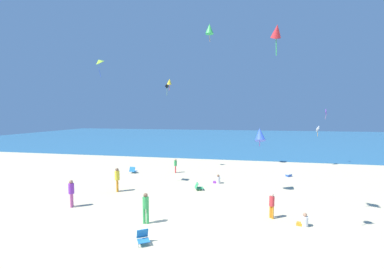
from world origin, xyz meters
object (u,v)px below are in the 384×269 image
(beach_chair_far_left, at_px, (143,237))
(kite_purple, at_px, (326,112))
(cooler_box, at_px, (289,175))
(person_4, at_px, (272,204))
(person_1, at_px, (146,206))
(kite_blue, at_px, (260,134))
(beach_chair_far_right, at_px, (198,187))
(person_5, at_px, (71,191))
(person_2, at_px, (304,221))
(kite_red, at_px, (277,31))
(kite_yellow, at_px, (169,82))
(person_6, at_px, (175,165))
(beach_chair_mid_beach, at_px, (133,170))
(kite_white, at_px, (318,129))
(kite_lime, at_px, (99,61))
(person_0, at_px, (117,178))
(kite_black, at_px, (167,87))
(person_3, at_px, (218,180))
(kite_green, at_px, (209,29))

(beach_chair_far_left, relative_size, kite_purple, 0.66)
(cooler_box, bearing_deg, person_4, -103.82)
(person_1, relative_size, kite_blue, 1.12)
(beach_chair_far_right, xyz_separation_m, person_5, (-7.03, -5.10, 0.74))
(person_2, xyz_separation_m, kite_purple, (5.88, 17.80, 5.68))
(cooler_box, relative_size, kite_red, 0.47)
(person_4, bearing_deg, beach_chair_far_left, -6.25)
(cooler_box, xyz_separation_m, kite_yellow, (-11.65, 1.00, 8.90))
(person_6, bearing_deg, kite_blue, -47.83)
(beach_chair_mid_beach, height_order, person_2, person_2)
(cooler_box, bearing_deg, kite_yellow, 175.11)
(beach_chair_far_right, bearing_deg, person_1, -125.11)
(beach_chair_far_right, xyz_separation_m, kite_blue, (4.45, 0.44, 4.01))
(kite_purple, bearing_deg, kite_white, -132.95)
(kite_lime, bearing_deg, beach_chair_mid_beach, 88.03)
(kite_white, bearing_deg, person_6, -156.34)
(person_5, relative_size, kite_yellow, 1.40)
(beach_chair_far_left, height_order, person_0, person_0)
(beach_chair_far_right, relative_size, kite_black, 0.48)
(kite_purple, xyz_separation_m, kite_blue, (-7.84, -12.24, -1.69))
(person_3, height_order, person_6, person_6)
(person_3, relative_size, kite_purple, 0.65)
(beach_chair_far_left, distance_m, person_1, 2.21)
(person_6, bearing_deg, beach_chair_mid_beach, 177.08)
(kite_white, bearing_deg, person_5, -137.67)
(kite_green, bearing_deg, kite_blue, -57.56)
(kite_blue, bearing_deg, kite_green, 122.44)
(beach_chair_mid_beach, bearing_deg, person_5, -172.44)
(beach_chair_far_right, relative_size, kite_green, 0.44)
(beach_chair_mid_beach, height_order, kite_white, kite_white)
(cooler_box, height_order, kite_black, kite_black)
(kite_green, relative_size, kite_lime, 1.26)
(person_0, height_order, person_1, person_0)
(person_3, height_order, person_4, person_4)
(person_3, bearing_deg, person_1, 75.09)
(kite_white, bearing_deg, beach_chair_mid_beach, -158.53)
(person_0, xyz_separation_m, person_1, (4.18, -4.85, -0.08))
(beach_chair_mid_beach, relative_size, kite_yellow, 0.57)
(beach_chair_far_left, bearing_deg, person_0, -177.82)
(beach_chair_far_right, height_order, person_4, person_4)
(cooler_box, height_order, person_0, person_0)
(kite_green, bearing_deg, person_2, -62.75)
(kite_purple, bearing_deg, beach_chair_far_left, -122.07)
(kite_black, bearing_deg, beach_chair_far_left, -75.38)
(beach_chair_mid_beach, xyz_separation_m, person_3, (8.48, -2.09, 0.01))
(person_5, distance_m, kite_red, 14.37)
(kite_red, bearing_deg, person_3, 109.06)
(kite_blue, bearing_deg, kite_red, -89.06)
(person_6, height_order, kite_white, kite_white)
(kite_yellow, bearing_deg, kite_green, 16.05)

